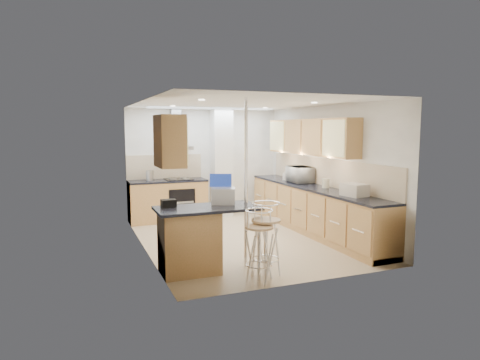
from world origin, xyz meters
name	(u,v)px	position (x,y,z in m)	size (l,w,h in m)	color
ground	(243,239)	(0.00, 0.00, 0.00)	(4.80, 4.80, 0.00)	tan
room_shell	(251,155)	(0.32, 0.38, 1.54)	(3.64, 4.84, 2.51)	silver
right_counter	(313,209)	(1.50, 0.00, 0.46)	(0.63, 4.40, 0.92)	#AC8745
back_counter	(168,200)	(-0.95, 2.10, 0.46)	(1.70, 0.63, 0.92)	#AC8745
peninsula	(208,239)	(-1.12, -1.45, 0.48)	(1.47, 0.72, 0.94)	#AC8745
microwave	(300,175)	(1.56, 0.63, 1.09)	(0.60, 0.41, 0.33)	silver
laptop	(223,196)	(-0.83, -1.30, 1.06)	(0.35, 0.26, 0.24)	#ABAEB3
bag	(168,203)	(-1.65, -1.27, 1.00)	(0.21, 0.15, 0.11)	black
bar_stool_near	(259,245)	(-0.60, -2.10, 0.49)	(0.40, 0.40, 0.99)	tan
bar_stool_end	(266,239)	(-0.43, -1.94, 0.52)	(0.43, 0.43, 1.05)	tan
jar_a	(287,176)	(1.49, 1.10, 1.01)	(0.12, 0.12, 0.18)	beige
jar_b	(285,177)	(1.47, 1.15, 0.99)	(0.11, 0.11, 0.14)	beige
jar_c	(326,183)	(1.61, -0.27, 1.01)	(0.14, 0.14, 0.18)	#C0BB99
jar_d	(360,192)	(1.62, -1.32, 0.99)	(0.10, 0.10, 0.15)	silver
bread_bin	(354,190)	(1.51, -1.30, 1.02)	(0.31, 0.40, 0.21)	beige
kettle	(150,175)	(-1.34, 2.11, 1.03)	(0.16, 0.16, 0.23)	#A7A9AB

